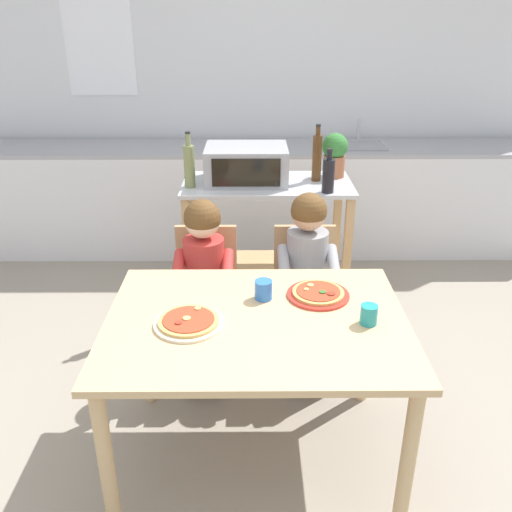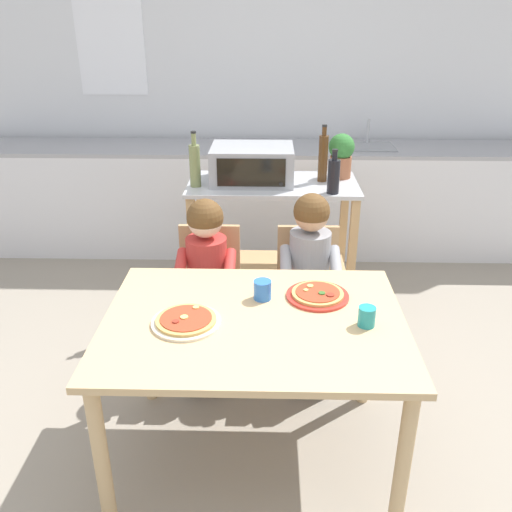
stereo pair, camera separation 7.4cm
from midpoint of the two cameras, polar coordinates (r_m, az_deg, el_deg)
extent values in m
plane|color=gray|center=(3.62, 0.93, -7.49)|extent=(11.25, 11.25, 0.00)
cube|color=silver|center=(4.85, 1.28, 17.81)|extent=(5.50, 0.12, 2.70)
cube|color=white|center=(4.93, -14.56, 20.71)|extent=(0.56, 0.01, 0.80)
cube|color=silver|center=(4.65, 1.14, 5.88)|extent=(4.95, 0.60, 0.86)
cube|color=#9E9EA3|center=(4.53, 1.19, 11.23)|extent=(4.95, 0.60, 0.03)
cube|color=gray|center=(4.60, 12.26, 11.07)|extent=(0.40, 0.33, 0.02)
cylinder|color=#B7BABF|center=(4.70, 12.12, 12.63)|extent=(0.02, 0.02, 0.20)
cube|color=#B7BABF|center=(3.49, 2.39, 7.51)|extent=(1.08, 0.54, 0.02)
cube|color=tan|center=(3.70, 2.24, -1.12)|extent=(0.99, 0.50, 0.02)
cube|color=tan|center=(3.46, -5.96, -0.82)|extent=(0.05, 0.05, 0.89)
cube|color=tan|center=(3.48, 10.54, -0.99)|extent=(0.05, 0.05, 0.89)
cube|color=tan|center=(3.88, -5.15, 2.10)|extent=(0.05, 0.05, 0.89)
cube|color=tan|center=(3.90, 9.58, 1.94)|extent=(0.05, 0.05, 0.89)
cube|color=#999BA0|center=(3.48, 0.21, 9.62)|extent=(0.51, 0.39, 0.22)
cube|color=black|center=(3.29, 0.14, 8.74)|extent=(0.41, 0.01, 0.17)
cylinder|color=black|center=(3.30, 3.28, 7.57)|extent=(0.02, 0.01, 0.02)
cylinder|color=#4C2D14|center=(3.50, 7.65, 10.08)|extent=(0.06, 0.06, 0.29)
cylinder|color=#4C2D14|center=(3.46, 7.81, 12.85)|extent=(0.03, 0.03, 0.06)
cylinder|color=black|center=(3.46, 7.84, 13.40)|extent=(0.03, 0.03, 0.01)
cylinder|color=olive|center=(3.39, -5.80, 9.38)|extent=(0.07, 0.07, 0.26)
cylinder|color=olive|center=(3.35, -5.93, 12.10)|extent=(0.03, 0.03, 0.07)
cylinder|color=black|center=(3.34, -5.96, 12.80)|extent=(0.03, 0.03, 0.01)
cylinder|color=black|center=(3.28, 8.78, 8.23)|extent=(0.07, 0.07, 0.20)
cylinder|color=black|center=(3.25, 8.93, 10.36)|extent=(0.03, 0.03, 0.05)
cylinder|color=black|center=(3.24, 8.96, 10.90)|extent=(0.03, 0.03, 0.01)
cylinder|color=#9E5B3D|center=(3.62, 9.43, 9.21)|extent=(0.14, 0.14, 0.14)
sphere|color=#337533|center=(3.59, 9.57, 11.25)|extent=(0.17, 0.17, 0.17)
cube|color=tan|center=(2.28, 0.74, -6.94)|extent=(1.26, 0.94, 0.03)
cylinder|color=tan|center=(2.27, -14.95, -20.07)|extent=(0.06, 0.06, 0.72)
cylinder|color=tan|center=(2.26, 16.11, -20.50)|extent=(0.06, 0.06, 0.72)
cylinder|color=tan|center=(2.88, -10.68, -8.73)|extent=(0.06, 0.06, 0.72)
cylinder|color=tan|center=(2.88, 12.35, -9.00)|extent=(0.06, 0.06, 0.72)
cube|color=tan|center=(3.05, -4.33, -4.53)|extent=(0.36, 0.36, 0.04)
cube|color=tan|center=(3.11, -4.16, -0.03)|extent=(0.34, 0.03, 0.38)
cylinder|color=tan|center=(3.03, -1.60, -9.59)|extent=(0.03, 0.03, 0.42)
cylinder|color=tan|center=(3.06, -7.30, -9.44)|extent=(0.03, 0.03, 0.42)
cylinder|color=tan|center=(3.28, -1.33, -6.65)|extent=(0.03, 0.03, 0.42)
cylinder|color=tan|center=(3.31, -6.56, -6.54)|extent=(0.03, 0.03, 0.42)
cube|color=tan|center=(3.05, 6.14, -4.64)|extent=(0.36, 0.36, 0.04)
cube|color=tan|center=(3.11, 6.08, -0.14)|extent=(0.34, 0.03, 0.38)
cylinder|color=tan|center=(3.05, 9.00, -9.63)|extent=(0.03, 0.03, 0.42)
cylinder|color=tan|center=(3.03, 3.29, -9.65)|extent=(0.03, 0.03, 0.42)
cylinder|color=tan|center=(3.30, 8.39, -6.71)|extent=(0.03, 0.03, 0.42)
cylinder|color=tan|center=(3.28, 3.15, -6.70)|extent=(0.03, 0.03, 0.42)
cube|color=#424C6B|center=(2.91, -3.23, -5.20)|extent=(0.10, 0.30, 0.10)
cylinder|color=#424C6B|center=(2.93, -3.32, -10.56)|extent=(0.08, 0.08, 0.44)
cube|color=#424C6B|center=(2.92, -5.98, -5.15)|extent=(0.10, 0.30, 0.10)
cylinder|color=#424C6B|center=(2.94, -6.09, -10.47)|extent=(0.08, 0.08, 0.44)
cylinder|color=#BC332D|center=(2.84, -2.06, -1.38)|extent=(0.06, 0.26, 0.15)
cylinder|color=#BC332D|center=(2.87, -7.25, -1.31)|extent=(0.06, 0.26, 0.15)
cylinder|color=#BC332D|center=(2.96, -4.45, -1.07)|extent=(0.22, 0.22, 0.33)
sphere|color=beige|center=(2.85, -4.62, 3.77)|extent=(0.19, 0.19, 0.19)
sphere|color=brown|center=(2.85, -4.64, 4.08)|extent=(0.20, 0.20, 0.20)
cube|color=#424C6B|center=(2.92, 7.75, -5.30)|extent=(0.10, 0.30, 0.10)
cylinder|color=#424C6B|center=(2.93, 7.73, -10.63)|extent=(0.08, 0.08, 0.44)
cube|color=#424C6B|center=(2.90, 4.99, -5.29)|extent=(0.10, 0.30, 0.10)
cylinder|color=#424C6B|center=(2.92, 4.95, -10.65)|extent=(0.08, 0.08, 0.44)
cylinder|color=gray|center=(2.86, 9.11, -1.05)|extent=(0.06, 0.26, 0.15)
cylinder|color=gray|center=(2.83, 3.90, -1.00)|extent=(0.06, 0.26, 0.15)
cylinder|color=gray|center=(2.95, 6.33, -0.83)|extent=(0.22, 0.22, 0.37)
sphere|color=tan|center=(2.84, 6.60, 4.37)|extent=(0.18, 0.18, 0.18)
sphere|color=brown|center=(2.83, 6.61, 4.68)|extent=(0.19, 0.19, 0.19)
cylinder|color=beige|center=(2.25, -6.40, -6.93)|extent=(0.29, 0.29, 0.01)
cylinder|color=tan|center=(2.24, -6.42, -6.67)|extent=(0.25, 0.25, 0.01)
cylinder|color=#B23D23|center=(2.24, -6.43, -6.49)|extent=(0.21, 0.21, 0.00)
cylinder|color=#DBC666|center=(2.24, -6.61, -6.40)|extent=(0.03, 0.03, 0.01)
cylinder|color=maroon|center=(2.21, -7.49, -6.84)|extent=(0.03, 0.03, 0.01)
cylinder|color=#DBC666|center=(2.30, -5.42, -5.39)|extent=(0.03, 0.03, 0.01)
cylinder|color=red|center=(2.45, 7.33, -4.18)|extent=(0.28, 0.28, 0.01)
cylinder|color=tan|center=(2.44, 7.35, -3.93)|extent=(0.23, 0.23, 0.01)
cylinder|color=#B23D23|center=(2.44, 7.36, -3.77)|extent=(0.20, 0.20, 0.00)
cylinder|color=maroon|center=(2.41, 8.67, -4.06)|extent=(0.04, 0.04, 0.01)
cylinder|color=#386628|center=(2.42, 7.80, -3.88)|extent=(0.03, 0.03, 0.01)
cylinder|color=#DBC666|center=(2.48, 6.56, -3.15)|extent=(0.03, 0.03, 0.01)
cylinder|color=#DBC666|center=(2.44, 6.12, -3.59)|extent=(0.02, 0.02, 0.01)
cylinder|color=blue|center=(2.40, 1.56, -3.59)|extent=(0.08, 0.08, 0.09)
cylinder|color=teal|center=(2.26, 12.47, -6.23)|extent=(0.07, 0.07, 0.08)
camera|label=1|loc=(0.04, -89.15, 0.39)|focal=38.10mm
camera|label=2|loc=(0.04, 90.85, -0.39)|focal=38.10mm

